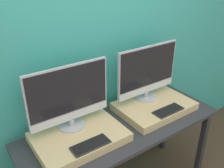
% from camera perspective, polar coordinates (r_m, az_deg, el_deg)
% --- Properties ---
extents(wall_back, '(8.00, 0.04, 2.60)m').
position_cam_1_polar(wall_back, '(2.11, -3.54, 6.92)').
color(wall_back, teal).
rests_on(wall_back, ground_plane).
extents(workbench, '(1.70, 0.62, 0.79)m').
position_cam_1_polar(workbench, '(2.13, 2.45, -11.46)').
color(workbench, '#2D2D33').
rests_on(workbench, ground_plane).
extents(wooden_riser_left, '(0.66, 0.47, 0.07)m').
position_cam_1_polar(wooden_riser_left, '(1.91, -7.48, -11.91)').
color(wooden_riser_left, '#D6B77F').
rests_on(wooden_riser_left, workbench).
extents(monitor_left, '(0.64, 0.21, 0.50)m').
position_cam_1_polar(monitor_left, '(1.84, -9.76, -2.75)').
color(monitor_left, '#B2B2B7').
rests_on(monitor_left, wooden_riser_left).
extents(keyboard_left, '(0.28, 0.11, 0.01)m').
position_cam_1_polar(keyboard_left, '(1.77, -4.94, -13.69)').
color(keyboard_left, '#2D2D2D').
rests_on(keyboard_left, wooden_riser_left).
extents(wooden_riser_right, '(0.66, 0.47, 0.07)m').
position_cam_1_polar(wooden_riser_right, '(2.29, 9.61, -5.00)').
color(wooden_riser_right, '#D6B77F').
rests_on(wooden_riser_right, workbench).
extents(monitor_right, '(0.64, 0.21, 0.50)m').
position_cam_1_polar(monitor_right, '(2.23, 8.10, 2.77)').
color(monitor_right, '#B2B2B7').
rests_on(monitor_right, wooden_riser_right).
extents(keyboard_right, '(0.28, 0.11, 0.01)m').
position_cam_1_polar(keyboard_right, '(2.17, 12.74, -5.91)').
color(keyboard_right, '#2D2D2D').
rests_on(keyboard_right, wooden_riser_right).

